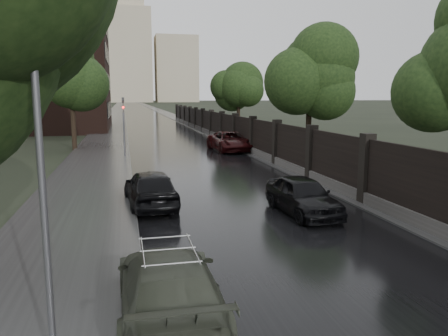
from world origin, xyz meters
The scene contains 15 objects.
road centered at (0.00, 190.00, 0.01)m, with size 8.00×420.00×0.02m, color black.
sidewalk_left centered at (-6.00, 190.00, 0.08)m, with size 4.00×420.00×0.16m, color #2D2D2D.
verge_right centered at (5.50, 190.00, 0.04)m, with size 3.00×420.00×0.08m, color #2D2D2D.
fence_right centered at (4.60, 32.01, 1.01)m, with size 0.45×75.72×2.70m.
tree_left_far centered at (-8.00, 30.00, 5.24)m, with size 4.25×4.25×7.39m.
tree_right_b centered at (7.50, 22.00, 4.95)m, with size 4.08×4.08×7.01m.
tree_right_c centered at (7.50, 40.00, 4.95)m, with size 4.08×4.08×7.01m.
lamp_post centered at (-5.40, 1.50, 2.67)m, with size 0.25×0.12×5.11m.
traffic_light centered at (-4.30, 24.99, 2.40)m, with size 0.16×0.32×4.00m.
brick_building centered at (-18.00, 52.00, 10.00)m, with size 24.00×18.00×20.00m, color black.
stalinist_tower centered at (0.00, 300.00, 38.38)m, with size 92.00×30.00×159.00m.
volga_sedan centered at (-3.60, 2.87, 0.65)m, with size 1.82×4.49×1.30m, color #44493A.
hatchback_left centered at (-3.43, 11.35, 0.71)m, with size 1.69×4.19×1.43m, color black.
car_right_near centered at (1.68, 9.14, 0.66)m, with size 1.57×3.90×1.33m, color black.
car_right_far centered at (3.40, 26.97, 0.73)m, with size 2.43×5.27×1.46m, color black.
Camera 1 is at (-4.29, -4.67, 4.08)m, focal length 35.00 mm.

